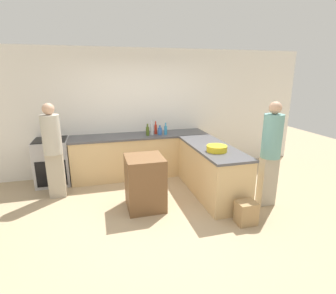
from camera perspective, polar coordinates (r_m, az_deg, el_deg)
ground_plane at (r=4.40m, az=-2.05°, el=-13.93°), size 14.00×14.00×0.00m
wall_back at (r=5.89m, az=-6.83°, el=7.56°), size 8.00×0.06×2.70m
counter_back at (r=5.74m, az=-6.00°, el=-1.76°), size 2.90×0.68×0.91m
counter_peninsula at (r=4.92m, az=9.36°, el=-4.93°), size 0.69×1.87×0.91m
range_oven at (r=5.77m, az=-23.79°, el=-2.96°), size 0.65×0.62×0.93m
island_table at (r=4.37m, az=-5.03°, el=-7.72°), size 0.61×0.63×0.89m
mixing_bowl at (r=4.46m, az=10.58°, el=-0.31°), size 0.34×0.34×0.10m
olive_oil_bottle at (r=5.53m, az=-4.46°, el=3.52°), size 0.07×0.07×0.25m
hot_sauce_bottle at (r=5.66m, az=-2.70°, el=3.94°), size 0.06×0.06×0.27m
dish_soap_bottle at (r=5.59m, az=-0.51°, el=3.73°), size 0.06×0.06×0.25m
vinegar_bottle_clear at (r=5.60m, az=-3.53°, el=3.95°), size 0.07×0.07×0.31m
water_bottle_blue at (r=5.59m, az=-1.79°, el=3.51°), size 0.09×0.09×0.20m
person_by_range at (r=4.99m, az=-23.77°, el=-0.10°), size 0.31×0.31×1.70m
person_at_peninsula at (r=4.60m, az=21.45°, el=-0.68°), size 0.31×0.31×1.76m
paper_bag at (r=4.19m, az=16.65°, el=-13.56°), size 0.29×0.24×0.35m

